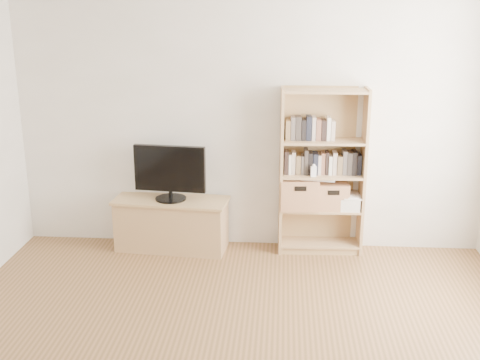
# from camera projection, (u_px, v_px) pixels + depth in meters

# --- Properties ---
(back_wall) EXTENTS (4.50, 0.02, 2.60)m
(back_wall) POSITION_uv_depth(u_px,v_px,m) (250.00, 116.00, 5.72)
(back_wall) COLOR silver
(back_wall) RESTS_ON floor
(tv_stand) EXTENTS (1.09, 0.50, 0.49)m
(tv_stand) POSITION_uv_depth(u_px,v_px,m) (172.00, 225.00, 5.89)
(tv_stand) COLOR #A77E55
(tv_stand) RESTS_ON floor
(bookshelf) EXTENTS (0.81, 0.31, 1.60)m
(bookshelf) POSITION_uv_depth(u_px,v_px,m) (322.00, 172.00, 5.68)
(bookshelf) COLOR #A77E55
(bookshelf) RESTS_ON floor
(television) EXTENTS (0.69, 0.12, 0.54)m
(television) POSITION_uv_depth(u_px,v_px,m) (170.00, 173.00, 5.74)
(television) COLOR black
(television) RESTS_ON tv_stand
(books_row_mid) EXTENTS (0.82, 0.22, 0.22)m
(books_row_mid) POSITION_uv_depth(u_px,v_px,m) (322.00, 162.00, 5.67)
(books_row_mid) COLOR black
(books_row_mid) RESTS_ON bookshelf
(books_row_upper) EXTENTS (0.41, 0.18, 0.21)m
(books_row_upper) POSITION_uv_depth(u_px,v_px,m) (304.00, 128.00, 5.59)
(books_row_upper) COLOR black
(books_row_upper) RESTS_ON bookshelf
(baby_monitor) EXTENTS (0.06, 0.04, 0.10)m
(baby_monitor) POSITION_uv_depth(u_px,v_px,m) (313.00, 171.00, 5.59)
(baby_monitor) COLOR white
(baby_monitor) RESTS_ON bookshelf
(basket_left) EXTENTS (0.38, 0.32, 0.30)m
(basket_left) POSITION_uv_depth(u_px,v_px,m) (299.00, 193.00, 5.75)
(basket_left) COLOR #A36D4A
(basket_left) RESTS_ON bookshelf
(basket_right) EXTENTS (0.33, 0.28, 0.25)m
(basket_right) POSITION_uv_depth(u_px,v_px,m) (331.00, 195.00, 5.74)
(basket_right) COLOR #A36D4A
(basket_right) RESTS_ON bookshelf
(laptop) EXTENTS (0.34, 0.26, 0.02)m
(laptop) POSITION_uv_depth(u_px,v_px,m) (319.00, 177.00, 5.69)
(laptop) COLOR silver
(laptop) RESTS_ON basket_left
(magazine_stack) EXTENTS (0.19, 0.27, 0.12)m
(magazine_stack) POSITION_uv_depth(u_px,v_px,m) (350.00, 202.00, 5.76)
(magazine_stack) COLOR silver
(magazine_stack) RESTS_ON bookshelf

